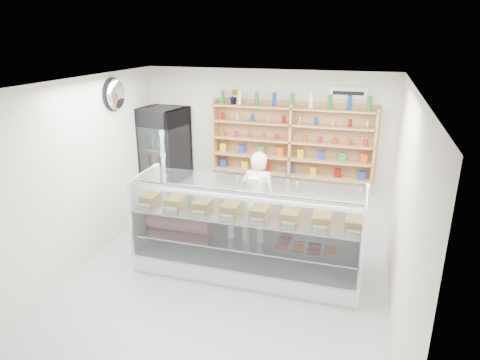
% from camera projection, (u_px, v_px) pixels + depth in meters
% --- Properties ---
extents(room, '(5.00, 5.00, 5.00)m').
position_uv_depth(room, '(219.00, 195.00, 5.54)').
color(room, '#B4B4B9').
rests_on(room, ground).
extents(display_counter, '(3.28, 0.98, 1.43)m').
position_uv_depth(display_counter, '(247.00, 249.00, 6.29)').
color(display_counter, white).
rests_on(display_counter, floor).
extents(shop_worker, '(0.60, 0.42, 1.60)m').
position_uv_depth(shop_worker, '(258.00, 198.00, 7.07)').
color(shop_worker, white).
rests_on(shop_worker, floor).
extents(drinks_cooler, '(0.88, 0.86, 2.10)m').
position_uv_depth(drinks_cooler, '(165.00, 163.00, 8.09)').
color(drinks_cooler, black).
rests_on(drinks_cooler, floor).
extents(wall_shelving, '(2.84, 0.28, 1.33)m').
position_uv_depth(wall_shelving, '(291.00, 142.00, 7.45)').
color(wall_shelving, '#A8794F').
rests_on(wall_shelving, back_wall).
extents(potted_plant, '(0.16, 0.13, 0.27)m').
position_uv_depth(potted_plant, '(234.00, 96.00, 7.49)').
color(potted_plant, '#1E6626').
rests_on(potted_plant, wall_shelving).
extents(security_mirror, '(0.15, 0.50, 0.50)m').
position_uv_depth(security_mirror, '(116.00, 94.00, 6.87)').
color(security_mirror, silver).
rests_on(security_mirror, left_wall).
extents(wall_sign, '(0.62, 0.03, 0.20)m').
position_uv_depth(wall_sign, '(348.00, 93.00, 7.04)').
color(wall_sign, white).
rests_on(wall_sign, back_wall).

